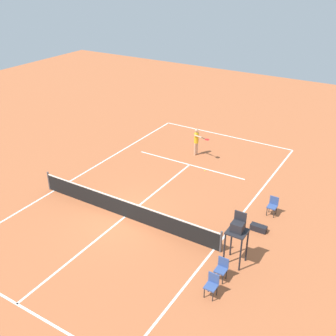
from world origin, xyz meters
The scene contains 10 objects.
ground_plane centered at (0.00, 0.00, 0.00)m, with size 60.00×60.00×0.00m, color #B76038.
court_lines centered at (0.00, 0.00, 0.00)m, with size 9.78×24.21×0.01m.
tennis_net centered at (0.00, 0.00, 0.50)m, with size 10.38×0.10×1.07m.
player_serving centered at (0.30, -8.09, 1.09)m, with size 1.27×0.80×1.81m.
tennis_ball centered at (-1.20, -6.36, 0.03)m, with size 0.07×0.07×0.07m, color #CCE033.
umpire_chair centered at (-5.93, 0.30, 1.61)m, with size 0.80×0.80×2.41m.
courtside_chair_near centered at (-5.86, 1.49, 0.53)m, with size 0.44×0.46×0.95m.
courtside_chair_mid centered at (-6.10, -3.98, 0.53)m, with size 0.44×0.46×0.95m.
courtside_chair_far centered at (-5.92, 2.49, 0.53)m, with size 0.44×0.46×0.95m.
equipment_bag centered at (-6.01, -2.33, 0.15)m, with size 0.76×0.32×0.30m, color black.
Camera 1 is at (-10.40, 12.98, 11.27)m, focal length 43.07 mm.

